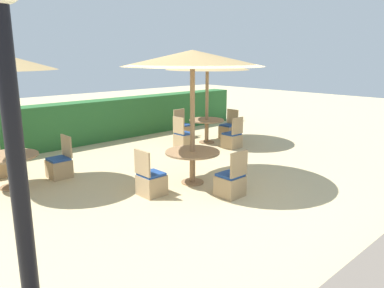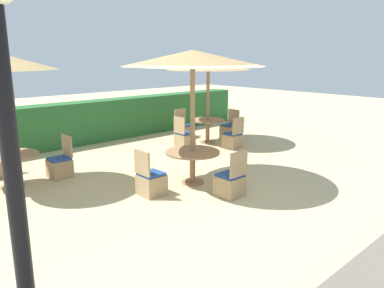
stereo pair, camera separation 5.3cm
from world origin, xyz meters
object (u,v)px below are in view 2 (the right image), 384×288
Objects in this scene: round_table_center at (193,157)px; patio_chair_back_right_north at (184,130)px; patio_chair_back_left_east at (60,166)px; round_table_back_left at (10,161)px; round_table_back_right at (208,124)px; lamp_post at (5,108)px; parasol_back_right at (208,65)px; patio_chair_back_right_east at (230,130)px; patio_chair_back_right_west at (184,139)px; patio_chair_center_south at (230,183)px; patio_chair_back_right_south at (233,139)px; parasol_center at (193,59)px; patio_chair_center_west at (151,182)px.

patio_chair_back_right_north is (2.89, 3.52, -0.31)m from round_table_center.
round_table_back_left is at bearing 88.73° from patio_chair_back_left_east.
round_table_back_right is 1.10m from patio_chair_back_right_north.
parasol_back_right is (7.40, 5.52, 0.04)m from lamp_post.
patio_chair_back_right_east reaches higher than round_table_back_right.
patio_chair_back_right_north and patio_chair_back_right_west have the same top height.
patio_chair_center_south is 0.86× the size of round_table_back_right.
patio_chair_back_right_south and patio_chair_back_right_west have the same top height.
patio_chair_back_right_west is at bearing 51.43° from parasol_center.
parasol_back_right reaches higher than patio_chair_back_right_north.
round_table_back_right is (4.01, 2.42, 0.32)m from patio_chair_center_west.
patio_chair_back_left_east is at bearing 129.32° from parasol_center.
round_table_back_left is (-5.91, 0.88, 0.30)m from patio_chair_back_right_south.
patio_chair_back_right_west is at bearing 48.81° from patio_chair_back_right_north.
lamp_post reaches higher than round_table_center.
patio_chair_back_right_south is at bearing 31.23° from lamp_post.
patio_chair_center_west is 1.00× the size of patio_chair_back_right_south.
patio_chair_center_south and patio_chair_back_right_south have the same top height.
patio_chair_back_right_south is 1.00× the size of patio_chair_back_left_east.
patio_chair_back_right_north is at bearing 45.13° from patio_chair_back_right_east.
parasol_center is at bearing 87.97° from patio_chair_center_west.
parasol_center is 4.06m from patio_chair_back_right_south.
lamp_post is 8.96m from patio_chair_back_right_south.
patio_chair_back_right_east is at bearing -0.45° from parasol_back_right.
patio_chair_center_west and patio_chair_back_right_north have the same top height.
patio_chair_back_left_east is (-0.82, 2.28, 0.00)m from patio_chair_center_west.
patio_chair_center_south is at bearing -89.49° from round_table_center.
patio_chair_back_right_east is 5.85m from patio_chair_back_left_east.
round_table_back_right is 0.94× the size of round_table_back_left.
parasol_center is 4.27m from round_table_back_left.
parasol_back_right is at bearing 40.00° from parasol_center.
parasol_center is at bearing 90.51° from patio_chair_center_south.
patio_chair_back_right_south is 4.95m from patio_chair_back_left_east.
patio_chair_back_right_west is (-0.95, 0.03, -2.13)m from parasol_back_right.
patio_chair_center_south is (4.48, 1.99, -2.09)m from lamp_post.
patio_chair_center_south is at bearing -150.60° from patio_chair_back_left_east.
patio_chair_back_right_east and patio_chair_back_left_east have the same top height.
round_table_back_right is at bearing 92.58° from patio_chair_back_right_north.
parasol_center is 2.50× the size of round_table_center.
round_table_back_right is (7.40, 5.52, -1.77)m from lamp_post.
patio_chair_center_west and patio_chair_back_right_west have the same top height.
lamp_post reaches higher than parasol_back_right.
patio_chair_center_south and patio_chair_back_right_north have the same top height.
patio_chair_center_south reaches higher than round_table_back_right.
patio_chair_back_right_south reaches higher than round_table_center.
round_table_center is 1.24× the size of patio_chair_back_right_west.
lamp_post is 5.70m from round_table_center.
patio_chair_back_right_west is (1.98, 2.49, -2.34)m from parasol_center.
patio_chair_back_right_east reaches higher than round_table_back_left.
patio_chair_back_right_east is 6.89m from round_table_back_left.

